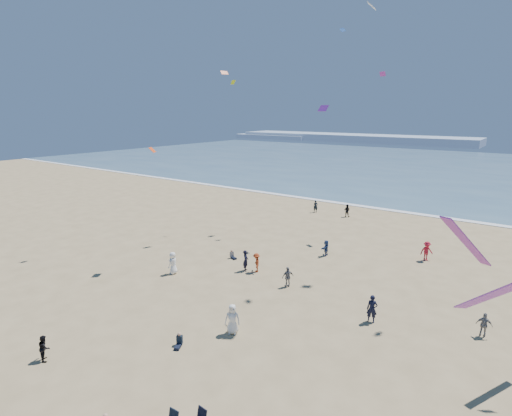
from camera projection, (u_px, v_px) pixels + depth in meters
The scene contains 8 objects.
ground at pixel (131, 388), 20.17m from camera, with size 220.00×220.00×0.00m, color tan.
ocean at pixel (463, 170), 94.97m from camera, with size 220.00×100.00×0.06m, color #476B84.
surf_line at pixel (400, 212), 55.60m from camera, with size 220.00×1.20×0.08m, color white.
headland_far at pixel (351, 138), 187.84m from camera, with size 110.00×20.00×3.20m, color #7A8EA8.
headland_near at pixel (274, 137), 206.84m from camera, with size 40.00×14.00×2.00m, color #7A8EA8.
standing_flyers at pixel (303, 283), 30.40m from camera, with size 31.67×44.65×1.94m.
seated_group at pixel (222, 359), 21.79m from camera, with size 21.16×20.56×0.84m.
kites_aloft at pixel (407, 101), 21.78m from camera, with size 44.58×36.81×28.86m.
Camera 1 is at (15.35, -10.45, 13.60)m, focal length 28.00 mm.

